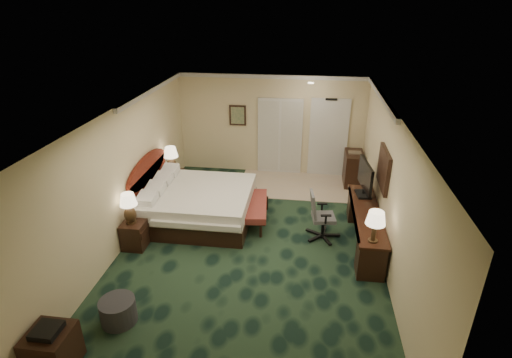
# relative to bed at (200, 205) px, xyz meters

# --- Properties ---
(floor) EXTENTS (5.00, 7.50, 0.00)m
(floor) POSITION_rel_bed_xyz_m (1.28, -0.89, -0.36)
(floor) COLOR black
(floor) RESTS_ON ground
(ceiling) EXTENTS (5.00, 7.50, 0.00)m
(ceiling) POSITION_rel_bed_xyz_m (1.28, -0.89, 2.34)
(ceiling) COLOR white
(ceiling) RESTS_ON wall_back
(wall_back) EXTENTS (5.00, 0.00, 2.70)m
(wall_back) POSITION_rel_bed_xyz_m (1.28, 2.86, 0.99)
(wall_back) COLOR beige
(wall_back) RESTS_ON ground
(wall_front) EXTENTS (5.00, 0.00, 2.70)m
(wall_front) POSITION_rel_bed_xyz_m (1.28, -4.64, 0.99)
(wall_front) COLOR beige
(wall_front) RESTS_ON ground
(wall_left) EXTENTS (0.00, 7.50, 2.70)m
(wall_left) POSITION_rel_bed_xyz_m (-1.22, -0.89, 0.99)
(wall_left) COLOR beige
(wall_left) RESTS_ON ground
(wall_right) EXTENTS (0.00, 7.50, 2.70)m
(wall_right) POSITION_rel_bed_xyz_m (3.78, -0.89, 0.99)
(wall_right) COLOR beige
(wall_right) RESTS_ON ground
(crown_molding) EXTENTS (5.00, 7.50, 0.10)m
(crown_molding) POSITION_rel_bed_xyz_m (1.28, -0.89, 2.29)
(crown_molding) COLOR silver
(crown_molding) RESTS_ON wall_back
(tile_patch) EXTENTS (3.20, 1.70, 0.01)m
(tile_patch) POSITION_rel_bed_xyz_m (2.18, 2.01, -0.35)
(tile_patch) COLOR #C2AC92
(tile_patch) RESTS_ON ground
(headboard) EXTENTS (0.12, 2.00, 1.40)m
(headboard) POSITION_rel_bed_xyz_m (-1.16, 0.11, 0.34)
(headboard) COLOR #47160E
(headboard) RESTS_ON ground
(entry_door) EXTENTS (1.02, 0.06, 2.18)m
(entry_door) POSITION_rel_bed_xyz_m (2.83, 2.83, 0.69)
(entry_door) COLOR silver
(entry_door) RESTS_ON ground
(closet_doors) EXTENTS (1.20, 0.06, 2.10)m
(closet_doors) POSITION_rel_bed_xyz_m (1.53, 2.82, 0.69)
(closet_doors) COLOR #B9B7B0
(closet_doors) RESTS_ON ground
(wall_art) EXTENTS (0.45, 0.06, 0.55)m
(wall_art) POSITION_rel_bed_xyz_m (0.38, 2.82, 1.24)
(wall_art) COLOR #40604B
(wall_art) RESTS_ON wall_back
(wall_mirror) EXTENTS (0.05, 0.95, 0.75)m
(wall_mirror) POSITION_rel_bed_xyz_m (3.74, -0.29, 1.19)
(wall_mirror) COLOR white
(wall_mirror) RESTS_ON wall_right
(bed) EXTENTS (2.25, 2.08, 0.71)m
(bed) POSITION_rel_bed_xyz_m (0.00, 0.00, 0.00)
(bed) COLOR silver
(bed) RESTS_ON ground
(nightstand_near) EXTENTS (0.44, 0.50, 0.55)m
(nightstand_near) POSITION_rel_bed_xyz_m (-0.99, -1.20, -0.08)
(nightstand_near) COLOR black
(nightstand_near) RESTS_ON ground
(nightstand_far) EXTENTS (0.45, 0.52, 0.57)m
(nightstand_far) POSITION_rel_bed_xyz_m (-0.98, 1.20, -0.07)
(nightstand_far) COLOR black
(nightstand_far) RESTS_ON ground
(lamp_near) EXTENTS (0.39, 0.39, 0.62)m
(lamp_near) POSITION_rel_bed_xyz_m (-1.02, -1.22, 0.50)
(lamp_near) COLOR black
(lamp_near) RESTS_ON nightstand_near
(lamp_far) EXTENTS (0.43, 0.43, 0.66)m
(lamp_far) POSITION_rel_bed_xyz_m (-0.99, 1.17, 0.54)
(lamp_far) COLOR black
(lamp_far) RESTS_ON nightstand_far
(bed_bench) EXTENTS (0.61, 1.42, 0.47)m
(bed_bench) POSITION_rel_bed_xyz_m (1.23, 0.04, -0.12)
(bed_bench) COLOR maroon
(bed_bench) RESTS_ON ground
(ottoman) EXTENTS (0.57, 0.57, 0.39)m
(ottoman) POSITION_rel_bed_xyz_m (-0.44, -3.16, -0.16)
(ottoman) COLOR #2C2C31
(ottoman) RESTS_ON ground
(side_table) EXTENTS (0.56, 0.56, 0.60)m
(side_table) POSITION_rel_bed_xyz_m (-0.92, -4.06, -0.06)
(side_table) COLOR black
(side_table) RESTS_ON ground
(desk) EXTENTS (0.53, 2.46, 0.71)m
(desk) POSITION_rel_bed_xyz_m (3.49, -0.51, -0.00)
(desk) COLOR black
(desk) RESTS_ON ground
(tv) EXTENTS (0.20, 0.96, 0.74)m
(tv) POSITION_rel_bed_xyz_m (3.50, 0.23, 0.73)
(tv) COLOR black
(tv) RESTS_ON desk
(desk_lamp) EXTENTS (0.42, 0.42, 0.59)m
(desk_lamp) POSITION_rel_bed_xyz_m (3.47, -1.52, 0.65)
(desk_lamp) COLOR black
(desk_lamp) RESTS_ON desk
(desk_chair) EXTENTS (0.67, 0.63, 1.02)m
(desk_chair) POSITION_rel_bed_xyz_m (2.68, -0.39, 0.15)
(desk_chair) COLOR #45444B
(desk_chair) RESTS_ON ground
(minibar) EXTENTS (0.45, 0.82, 0.86)m
(minibar) POSITION_rel_bed_xyz_m (3.50, 2.31, 0.08)
(minibar) COLOR black
(minibar) RESTS_ON ground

